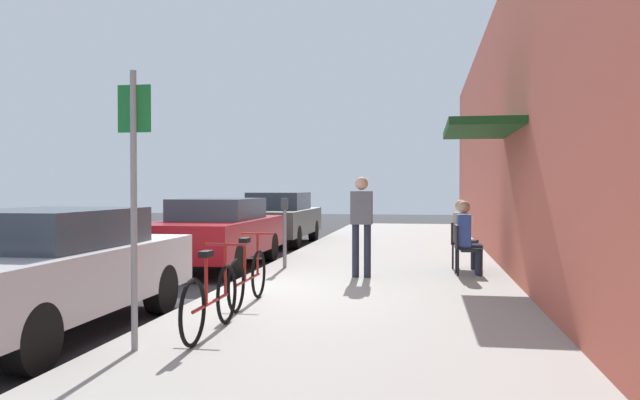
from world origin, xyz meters
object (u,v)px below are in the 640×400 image
at_px(parked_car_2, 278,218).
at_px(pedestrian_standing, 362,218).
at_px(bicycle_0, 211,300).
at_px(seated_patron_0, 467,235).
at_px(parked_car_1, 216,232).
at_px(street_sign, 134,187).
at_px(parked_car_0, 43,269).
at_px(cafe_chair_0, 464,246).
at_px(bicycle_1, 248,277).
at_px(seated_patron_1, 464,231).
at_px(parking_meter, 285,227).
at_px(cafe_chair_1, 461,241).

distance_m(parked_car_2, pedestrian_standing, 7.81).
xyz_separation_m(bicycle_0, seated_patron_0, (2.91, 5.02, 0.34)).
relative_size(parked_car_1, street_sign, 1.69).
bearing_deg(parked_car_0, cafe_chair_0, 45.24).
bearing_deg(parked_car_0, pedestrian_standing, 53.79).
relative_size(parked_car_0, street_sign, 1.69).
xyz_separation_m(bicycle_1, cafe_chair_0, (2.93, 3.36, 0.14)).
xyz_separation_m(parked_car_2, seated_patron_1, (4.90, -5.60, 0.04)).
height_order(bicycle_0, seated_patron_0, seated_patron_0).
bearing_deg(parked_car_0, bicycle_0, -4.12).
height_order(parking_meter, bicycle_0, parking_meter).
distance_m(parking_meter, seated_patron_0, 3.37).
bearing_deg(cafe_chair_0, parked_car_1, 168.12).
height_order(parking_meter, street_sign, street_sign).
xyz_separation_m(bicycle_0, bicycle_1, (-0.08, 1.66, 0.00)).
xyz_separation_m(cafe_chair_0, pedestrian_standing, (-1.72, -0.63, 0.50)).
bearing_deg(parking_meter, pedestrian_standing, -33.82).
height_order(parked_car_2, cafe_chair_1, parked_car_2).
bearing_deg(parked_car_0, bicycle_1, 38.43).
height_order(parked_car_2, seated_patron_0, parked_car_2).
relative_size(parked_car_1, parked_car_2, 1.00).
bearing_deg(bicycle_1, cafe_chair_0, 48.96).
height_order(cafe_chair_0, cafe_chair_1, same).
bearing_deg(cafe_chair_0, seated_patron_1, 86.27).
distance_m(cafe_chair_1, pedestrian_standing, 2.39).
height_order(parked_car_1, parking_meter, parking_meter).
xyz_separation_m(parked_car_2, seated_patron_0, (4.90, -6.53, 0.04)).
height_order(bicycle_1, cafe_chair_1, bicycle_1).
xyz_separation_m(parked_car_1, bicycle_0, (1.99, -6.04, -0.26)).
bearing_deg(seated_patron_1, parking_meter, -171.29).
distance_m(parked_car_1, cafe_chair_1, 4.84).
xyz_separation_m(parked_car_0, seated_patron_0, (4.90, 4.88, 0.08)).
distance_m(parked_car_0, parked_car_1, 5.89).
distance_m(parking_meter, cafe_chair_1, 3.34).
distance_m(parked_car_0, seated_patron_0, 6.91).
xyz_separation_m(parked_car_2, bicycle_0, (1.99, -11.55, -0.29)).
bearing_deg(seated_patron_0, bicycle_1, -131.60).
relative_size(cafe_chair_0, seated_patron_1, 0.67).
relative_size(parked_car_1, seated_patron_0, 3.41).
bearing_deg(cafe_chair_1, pedestrian_standing, -137.66).
height_order(seated_patron_0, cafe_chair_1, seated_patron_0).
bearing_deg(pedestrian_standing, seated_patron_0, 19.42).
bearing_deg(bicycle_0, parked_car_0, 175.88).
bearing_deg(parking_meter, bicycle_1, -84.57).
relative_size(bicycle_0, seated_patron_0, 1.33).
relative_size(parked_car_0, parked_car_2, 1.00).
bearing_deg(parked_car_0, parked_car_1, 90.00).
height_order(parked_car_1, street_sign, street_sign).
height_order(parked_car_1, seated_patron_0, parked_car_1).
height_order(parked_car_2, street_sign, street_sign).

